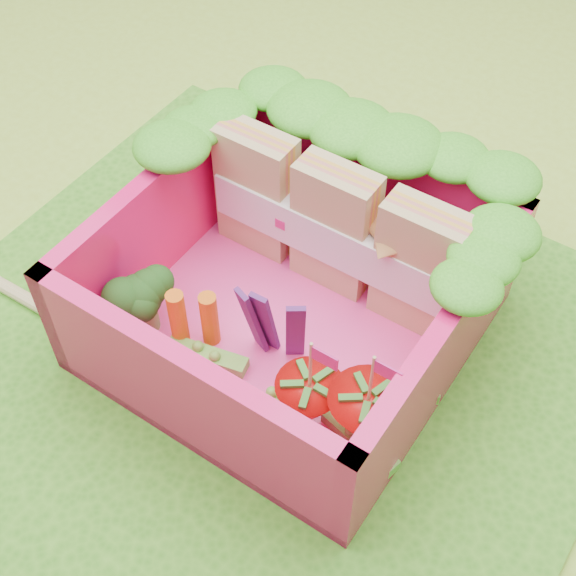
% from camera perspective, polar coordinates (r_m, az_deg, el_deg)
% --- Properties ---
extents(ground, '(14.00, 14.00, 0.00)m').
position_cam_1_polar(ground, '(3.14, -2.82, -6.04)').
color(ground, '#9CC136').
rests_on(ground, ground).
extents(placemat, '(2.60, 2.60, 0.03)m').
position_cam_1_polar(placemat, '(3.13, -2.83, -5.89)').
color(placemat, '#439521').
rests_on(placemat, ground).
extents(bento_floor, '(1.30, 1.30, 0.05)m').
position_cam_1_polar(bento_floor, '(3.20, 0.26, -2.71)').
color(bento_floor, '#FF419C').
rests_on(bento_floor, placemat).
extents(bento_box, '(1.30, 1.30, 0.55)m').
position_cam_1_polar(bento_box, '(3.00, 0.28, 0.16)').
color(bento_box, '#F91464').
rests_on(bento_box, placemat).
extents(lettuce_ruffle, '(1.43, 0.77, 0.11)m').
position_cam_1_polar(lettuce_ruffle, '(3.03, 4.96, 9.48)').
color(lettuce_ruffle, '#38991B').
rests_on(lettuce_ruffle, bento_box).
extents(sandwich_stack, '(1.06, 0.18, 0.57)m').
position_cam_1_polar(sandwich_stack, '(3.13, 3.44, 4.25)').
color(sandwich_stack, tan).
rests_on(sandwich_stack, bento_floor).
extents(broccoli, '(0.33, 0.33, 0.25)m').
position_cam_1_polar(broccoli, '(3.08, -10.57, -0.67)').
color(broccoli, '#79AB52').
rests_on(broccoli, bento_floor).
extents(carrot_sticks, '(0.16, 0.14, 0.28)m').
position_cam_1_polar(carrot_sticks, '(3.04, -6.75, -2.19)').
color(carrot_sticks, orange).
rests_on(carrot_sticks, bento_floor).
extents(purple_wedges, '(0.23, 0.10, 0.38)m').
position_cam_1_polar(purple_wedges, '(2.93, -1.22, -2.62)').
color(purple_wedges, '#4C1958').
rests_on(purple_wedges, bento_floor).
extents(strawberry_left, '(0.24, 0.24, 0.48)m').
position_cam_1_polar(strawberry_left, '(2.82, 1.51, -8.16)').
color(strawberry_left, red).
rests_on(strawberry_left, bento_floor).
extents(strawberry_right, '(0.27, 0.27, 0.51)m').
position_cam_1_polar(strawberry_right, '(2.78, 5.54, -9.28)').
color(strawberry_right, red).
rests_on(strawberry_right, bento_floor).
extents(snap_peas, '(0.99, 0.52, 0.05)m').
position_cam_1_polar(snap_peas, '(2.95, 1.54, -7.71)').
color(snap_peas, '#5DB93A').
rests_on(snap_peas, bento_floor).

